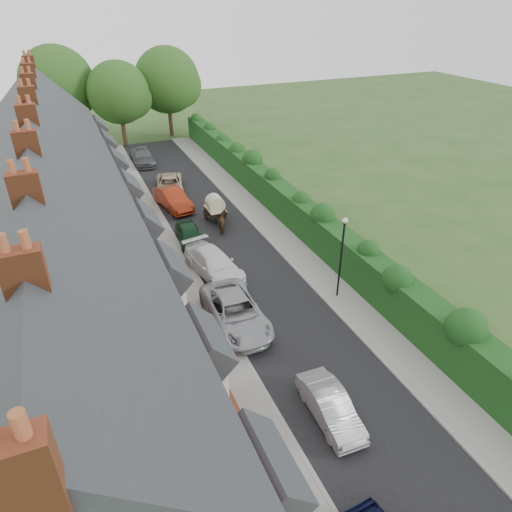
{
  "coord_description": "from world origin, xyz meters",
  "views": [
    {
      "loc": [
        -9.67,
        -14.42,
        15.71
      ],
      "look_at": [
        -0.59,
        6.83,
        2.2
      ],
      "focal_mm": 32.0,
      "sensor_mm": 36.0,
      "label": 1
    }
  ],
  "objects_px": {
    "car_green": "(189,235)",
    "car_red": "(173,199)",
    "car_grey": "(142,156)",
    "horse": "(224,222)",
    "lamppost": "(342,248)",
    "car_silver_a": "(330,406)",
    "horse_cart": "(215,207)",
    "car_silver_b": "(236,312)",
    "car_beige": "(170,185)",
    "car_white": "(214,264)"
  },
  "relations": [
    {
      "from": "car_beige",
      "to": "car_white",
      "type": "bearing_deg",
      "value": -80.2
    },
    {
      "from": "car_white",
      "to": "car_green",
      "type": "xyz_separation_m",
      "value": [
        -0.3,
        4.59,
        -0.1
      ]
    },
    {
      "from": "horse",
      "to": "car_silver_b",
      "type": "bearing_deg",
      "value": 89.41
    },
    {
      "from": "lamppost",
      "to": "car_green",
      "type": "xyz_separation_m",
      "value": [
        -6.17,
        9.79,
        -2.62
      ]
    },
    {
      "from": "car_silver_a",
      "to": "car_beige",
      "type": "relative_size",
      "value": 0.79
    },
    {
      "from": "car_beige",
      "to": "car_grey",
      "type": "bearing_deg",
      "value": 107.32
    },
    {
      "from": "car_green",
      "to": "horse_cart",
      "type": "xyz_separation_m",
      "value": [
        2.88,
        2.73,
        0.56
      ]
    },
    {
      "from": "horse_cart",
      "to": "horse",
      "type": "bearing_deg",
      "value": -90.0
    },
    {
      "from": "car_silver_b",
      "to": "car_green",
      "type": "xyz_separation_m",
      "value": [
        0.23,
        9.8,
        -0.12
      ]
    },
    {
      "from": "horse",
      "to": "car_green",
      "type": "bearing_deg",
      "value": 32.21
    },
    {
      "from": "car_silver_a",
      "to": "horse_cart",
      "type": "height_order",
      "value": "horse_cart"
    },
    {
      "from": "car_green",
      "to": "car_silver_a",
      "type": "bearing_deg",
      "value": -80.94
    },
    {
      "from": "car_silver_b",
      "to": "horse",
      "type": "xyz_separation_m",
      "value": [
        3.12,
        10.66,
        -0.07
      ]
    },
    {
      "from": "car_silver_a",
      "to": "horse_cart",
      "type": "distance_m",
      "value": 20.04
    },
    {
      "from": "car_red",
      "to": "car_beige",
      "type": "distance_m",
      "value": 3.56
    },
    {
      "from": "car_beige",
      "to": "horse",
      "type": "relative_size",
      "value": 2.91
    },
    {
      "from": "car_silver_a",
      "to": "car_silver_b",
      "type": "bearing_deg",
      "value": 102.76
    },
    {
      "from": "horse_cart",
      "to": "car_silver_b",
      "type": "bearing_deg",
      "value": -103.96
    },
    {
      "from": "car_silver_a",
      "to": "car_green",
      "type": "xyz_separation_m",
      "value": [
        -1.17,
        17.23,
        0.02
      ]
    },
    {
      "from": "car_white",
      "to": "horse_cart",
      "type": "xyz_separation_m",
      "value": [
        2.58,
        7.31,
        0.46
      ]
    },
    {
      "from": "car_grey",
      "to": "horse",
      "type": "relative_size",
      "value": 2.97
    },
    {
      "from": "car_green",
      "to": "car_beige",
      "type": "xyz_separation_m",
      "value": [
        1.05,
        10.01,
        0.02
      ]
    },
    {
      "from": "car_green",
      "to": "horse",
      "type": "bearing_deg",
      "value": 21.68
    },
    {
      "from": "car_silver_a",
      "to": "car_green",
      "type": "height_order",
      "value": "car_green"
    },
    {
      "from": "car_silver_b",
      "to": "horse_cart",
      "type": "relative_size",
      "value": 1.93
    },
    {
      "from": "car_beige",
      "to": "car_red",
      "type": "bearing_deg",
      "value": -86.64
    },
    {
      "from": "car_green",
      "to": "horse_cart",
      "type": "distance_m",
      "value": 4.01
    },
    {
      "from": "lamppost",
      "to": "horse",
      "type": "bearing_deg",
      "value": 107.15
    },
    {
      "from": "car_silver_b",
      "to": "horse",
      "type": "distance_m",
      "value": 11.1
    },
    {
      "from": "lamppost",
      "to": "car_green",
      "type": "bearing_deg",
      "value": 122.22
    },
    {
      "from": "car_grey",
      "to": "horse_cart",
      "type": "bearing_deg",
      "value": -78.72
    },
    {
      "from": "car_white",
      "to": "car_red",
      "type": "distance_m",
      "value": 11.09
    },
    {
      "from": "car_silver_b",
      "to": "car_green",
      "type": "height_order",
      "value": "car_silver_b"
    },
    {
      "from": "car_beige",
      "to": "car_grey",
      "type": "relative_size",
      "value": 0.98
    },
    {
      "from": "car_silver_b",
      "to": "car_red",
      "type": "height_order",
      "value": "car_red"
    },
    {
      "from": "car_silver_a",
      "to": "lamppost",
      "type": "bearing_deg",
      "value": 58.17
    },
    {
      "from": "car_silver_b",
      "to": "car_beige",
      "type": "xyz_separation_m",
      "value": [
        1.28,
        19.81,
        -0.1
      ]
    },
    {
      "from": "car_silver_a",
      "to": "car_white",
      "type": "bearing_deg",
      "value": 96.01
    },
    {
      "from": "lamppost",
      "to": "car_beige",
      "type": "distance_m",
      "value": 20.62
    },
    {
      "from": "car_silver_a",
      "to": "horse",
      "type": "distance_m",
      "value": 18.16
    },
    {
      "from": "car_silver_b",
      "to": "car_beige",
      "type": "bearing_deg",
      "value": 87.42
    },
    {
      "from": "car_red",
      "to": "horse_cart",
      "type": "xyz_separation_m",
      "value": [
        2.41,
        -3.77,
        0.43
      ]
    },
    {
      "from": "car_white",
      "to": "car_beige",
      "type": "height_order",
      "value": "car_white"
    },
    {
      "from": "car_green",
      "to": "car_red",
      "type": "xyz_separation_m",
      "value": [
        0.47,
        6.5,
        0.12
      ]
    },
    {
      "from": "car_silver_b",
      "to": "car_beige",
      "type": "relative_size",
      "value": 1.15
    },
    {
      "from": "lamppost",
      "to": "car_grey",
      "type": "xyz_separation_m",
      "value": [
        -5.82,
        28.62,
        -2.55
      ]
    },
    {
      "from": "car_silver_b",
      "to": "car_red",
      "type": "bearing_deg",
      "value": 88.66
    },
    {
      "from": "car_green",
      "to": "horse_cart",
      "type": "bearing_deg",
      "value": 48.57
    },
    {
      "from": "car_beige",
      "to": "horse_cart",
      "type": "bearing_deg",
      "value": -63.14
    },
    {
      "from": "lamppost",
      "to": "car_green",
      "type": "distance_m",
      "value": 11.86
    }
  ]
}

